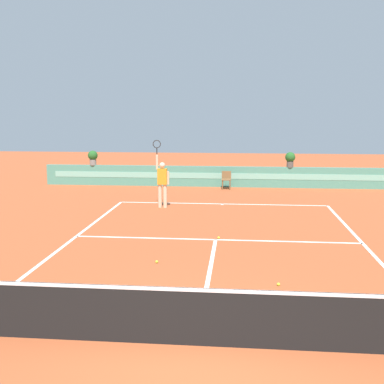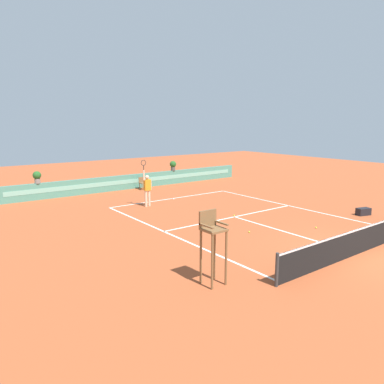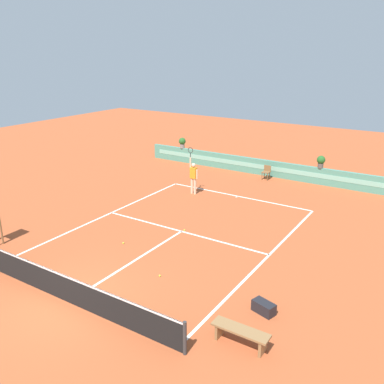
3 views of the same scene
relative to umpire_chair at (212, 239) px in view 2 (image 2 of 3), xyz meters
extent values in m
plane|color=#A84C28|center=(5.74, 4.74, -1.34)|extent=(60.00, 60.00, 0.00)
cube|color=white|center=(5.74, 10.63, -1.34)|extent=(8.22, 0.10, 0.01)
cube|color=white|center=(5.74, 5.14, -1.34)|extent=(8.22, 0.10, 0.01)
cube|color=white|center=(5.74, 1.94, -1.34)|extent=(0.10, 6.40, 0.01)
cube|color=white|center=(1.63, 4.68, -1.34)|extent=(0.10, 11.89, 0.01)
cube|color=white|center=(9.85, 4.68, -1.34)|extent=(0.10, 11.89, 0.01)
cube|color=white|center=(5.74, 10.53, -1.34)|extent=(0.10, 0.20, 0.01)
cylinder|color=#333333|center=(1.33, -1.26, -0.84)|extent=(0.10, 0.10, 1.00)
cube|color=black|center=(5.74, -1.26, -0.87)|extent=(8.82, 0.02, 0.95)
cube|color=white|center=(5.74, -1.26, -0.42)|extent=(8.82, 0.03, 0.06)
cube|color=#4C8E7A|center=(5.74, 15.13, -0.84)|extent=(18.00, 0.20, 1.00)
cube|color=#7ABCA8|center=(5.74, 15.02, -0.79)|extent=(17.10, 0.01, 0.28)
cylinder|color=brown|center=(-0.25, -0.32, -0.54)|extent=(0.07, 0.07, 1.60)
cylinder|color=brown|center=(0.26, -0.32, -0.54)|extent=(0.07, 0.07, 1.60)
cylinder|color=brown|center=(-0.25, 0.19, -0.54)|extent=(0.07, 0.07, 1.60)
cylinder|color=brown|center=(0.26, 0.19, -0.54)|extent=(0.07, 0.07, 1.60)
cube|color=brown|center=(0.00, -0.06, 0.29)|extent=(0.60, 0.60, 0.06)
cube|color=brown|center=(0.00, 0.21, 0.56)|extent=(0.60, 0.06, 0.48)
cube|color=brown|center=(-0.27, -0.06, 0.44)|extent=(0.06, 0.60, 0.04)
cube|color=brown|center=(0.27, -0.06, 0.44)|extent=(0.06, 0.60, 0.04)
cylinder|color=brown|center=(5.62, 14.15, -1.12)|extent=(0.05, 0.05, 0.45)
cylinder|color=brown|center=(5.97, 14.15, -1.12)|extent=(0.05, 0.05, 0.45)
cylinder|color=brown|center=(5.62, 14.50, -1.12)|extent=(0.05, 0.05, 0.45)
cylinder|color=brown|center=(5.97, 14.50, -1.12)|extent=(0.05, 0.05, 0.45)
cube|color=brown|center=(5.79, 14.33, -0.87)|extent=(0.44, 0.44, 0.04)
cube|color=brown|center=(5.79, 14.53, -0.67)|extent=(0.44, 0.04, 0.36)
cube|color=black|center=(11.15, 1.53, -1.16)|extent=(0.77, 0.54, 0.36)
cylinder|color=beige|center=(3.58, 9.70, -0.89)|extent=(0.14, 0.14, 0.90)
cylinder|color=beige|center=(3.38, 9.70, -0.89)|extent=(0.14, 0.14, 0.90)
cube|color=orange|center=(3.48, 9.70, -0.14)|extent=(0.36, 0.22, 0.60)
sphere|color=beige|center=(3.48, 9.70, 0.29)|extent=(0.22, 0.22, 0.22)
cylinder|color=beige|center=(3.28, 9.70, 0.41)|extent=(0.09, 0.09, 0.55)
cylinder|color=black|center=(3.28, 9.70, 0.83)|extent=(0.04, 0.04, 0.24)
torus|color=#262626|center=(3.28, 9.70, 1.09)|extent=(0.31, 0.03, 0.31)
cylinder|color=beige|center=(3.70, 9.70, -0.19)|extent=(0.09, 0.09, 0.50)
sphere|color=#CCE033|center=(7.24, 1.54, -1.31)|extent=(0.07, 0.07, 0.07)
sphere|color=#CCE033|center=(4.42, 2.83, -1.31)|extent=(0.07, 0.07, 0.07)
sphere|color=#CCE033|center=(5.82, 5.25, -1.31)|extent=(0.07, 0.07, 0.07)
cylinder|color=gray|center=(-0.89, 15.13, -0.20)|extent=(0.32, 0.32, 0.28)
sphere|color=#235B23|center=(-0.89, 15.13, 0.14)|extent=(0.48, 0.48, 0.48)
cylinder|color=#514C47|center=(8.82, 15.13, -0.20)|extent=(0.32, 0.32, 0.28)
sphere|color=#235B23|center=(8.82, 15.13, 0.14)|extent=(0.48, 0.48, 0.48)
camera|label=1|loc=(6.36, -8.34, 2.29)|focal=45.27mm
camera|label=2|loc=(-6.42, -7.63, 3.26)|focal=34.37mm
camera|label=3|loc=(15.09, -8.68, 6.19)|focal=38.94mm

